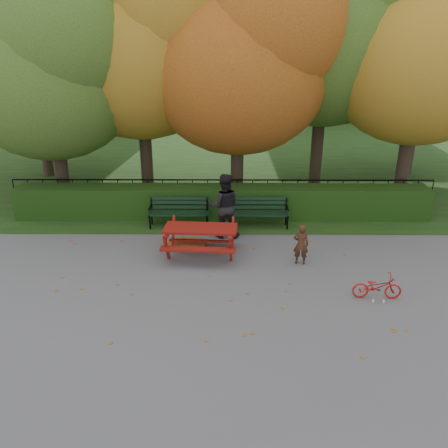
{
  "coord_description": "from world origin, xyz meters",
  "views": [
    {
      "loc": [
        0.14,
        -8.68,
        4.96
      ],
      "look_at": [
        0.08,
        1.32,
        1.0
      ],
      "focal_mm": 35.0,
      "sensor_mm": 36.0,
      "label": 1
    }
  ],
  "objects_px": {
    "tree_c": "(249,56)",
    "adult": "(224,206)",
    "child": "(301,244)",
    "picnic_table": "(201,234)",
    "tree_b": "(148,37)",
    "tree_a": "(54,67)",
    "bicycle": "(377,287)",
    "tree_g": "(438,40)",
    "bench_right": "(258,210)",
    "tree_e": "(435,47)",
    "tree_f": "(34,31)",
    "bench_left": "(179,210)",
    "tree_d": "(340,18)"
  },
  "relations": [
    {
      "from": "child",
      "to": "tree_c",
      "type": "bearing_deg",
      "value": -67.06
    },
    {
      "from": "tree_c",
      "to": "tree_g",
      "type": "bearing_deg",
      "value": 26.87
    },
    {
      "from": "tree_g",
      "to": "tree_c",
      "type": "bearing_deg",
      "value": -153.13
    },
    {
      "from": "bench_right",
      "to": "adult",
      "type": "distance_m",
      "value": 1.37
    },
    {
      "from": "child",
      "to": "bench_right",
      "type": "bearing_deg",
      "value": -61.28
    },
    {
      "from": "tree_b",
      "to": "tree_g",
      "type": "bearing_deg",
      "value": 15.63
    },
    {
      "from": "tree_g",
      "to": "bench_right",
      "type": "relative_size",
      "value": 4.75
    },
    {
      "from": "tree_a",
      "to": "tree_e",
      "type": "xyz_separation_m",
      "value": [
        11.71,
        0.19,
        0.56
      ]
    },
    {
      "from": "tree_b",
      "to": "bicycle",
      "type": "height_order",
      "value": "tree_b"
    },
    {
      "from": "tree_c",
      "to": "tree_g",
      "type": "xyz_separation_m",
      "value": [
        7.5,
        3.8,
        0.55
      ]
    },
    {
      "from": "tree_e",
      "to": "adult",
      "type": "relative_size",
      "value": 4.41
    },
    {
      "from": "tree_g",
      "to": "bicycle",
      "type": "bearing_deg",
      "value": -115.89
    },
    {
      "from": "tree_e",
      "to": "tree_f",
      "type": "bearing_deg",
      "value": 165.75
    },
    {
      "from": "tree_b",
      "to": "tree_g",
      "type": "xyz_separation_m",
      "value": [
        10.78,
        3.02,
        -0.03
      ]
    },
    {
      "from": "tree_g",
      "to": "bench_left",
      "type": "relative_size",
      "value": 4.75
    },
    {
      "from": "bench_left",
      "to": "bicycle",
      "type": "relative_size",
      "value": 1.73
    },
    {
      "from": "tree_c",
      "to": "bicycle",
      "type": "relative_size",
      "value": 7.69
    },
    {
      "from": "tree_b",
      "to": "tree_a",
      "type": "bearing_deg",
      "value": -156.95
    },
    {
      "from": "child",
      "to": "picnic_table",
      "type": "bearing_deg",
      "value": -0.67
    },
    {
      "from": "tree_g",
      "to": "picnic_table",
      "type": "xyz_separation_m",
      "value": [
        -8.86,
        -8.14,
        -4.76
      ]
    },
    {
      "from": "bench_right",
      "to": "bicycle",
      "type": "distance_m",
      "value": 4.76
    },
    {
      "from": "picnic_table",
      "to": "adult",
      "type": "relative_size",
      "value": 1.05
    },
    {
      "from": "tree_g",
      "to": "bicycle",
      "type": "relative_size",
      "value": 8.22
    },
    {
      "from": "tree_a",
      "to": "bench_right",
      "type": "xyz_separation_m",
      "value": [
        6.29,
        -1.88,
        -4.0
      ]
    },
    {
      "from": "tree_c",
      "to": "adult",
      "type": "relative_size",
      "value": 4.33
    },
    {
      "from": "tree_e",
      "to": "bench_left",
      "type": "xyz_separation_m",
      "value": [
        -7.82,
        -2.07,
        -4.56
      ]
    },
    {
      "from": "tree_a",
      "to": "child",
      "type": "height_order",
      "value": "tree_a"
    },
    {
      "from": "tree_g",
      "to": "picnic_table",
      "type": "bearing_deg",
      "value": -137.43
    },
    {
      "from": "tree_e",
      "to": "tree_b",
      "type": "bearing_deg",
      "value": 173.79
    },
    {
      "from": "tree_c",
      "to": "tree_d",
      "type": "bearing_deg",
      "value": 22.61
    },
    {
      "from": "bench_left",
      "to": "adult",
      "type": "bearing_deg",
      "value": -30.29
    },
    {
      "from": "bench_left",
      "to": "picnic_table",
      "type": "distance_m",
      "value": 2.22
    },
    {
      "from": "tree_d",
      "to": "tree_f",
      "type": "bearing_deg",
      "value": 169.67
    },
    {
      "from": "adult",
      "to": "child",
      "type": "bearing_deg",
      "value": 138.65
    },
    {
      "from": "bench_left",
      "to": "bicycle",
      "type": "xyz_separation_m",
      "value": [
        4.67,
        -4.18,
        -0.25
      ]
    },
    {
      "from": "tree_f",
      "to": "bicycle",
      "type": "height_order",
      "value": "tree_f"
    },
    {
      "from": "tree_b",
      "to": "tree_c",
      "type": "distance_m",
      "value": 3.42
    },
    {
      "from": "tree_a",
      "to": "picnic_table",
      "type": "distance_m",
      "value": 7.25
    },
    {
      "from": "child",
      "to": "tree_g",
      "type": "bearing_deg",
      "value": -117.05
    },
    {
      "from": "tree_a",
      "to": "bicycle",
      "type": "distance_m",
      "value": 11.31
    },
    {
      "from": "bench_right",
      "to": "bench_left",
      "type": "bearing_deg",
      "value": 180.0
    },
    {
      "from": "tree_c",
      "to": "child",
      "type": "bearing_deg",
      "value": -76.5
    },
    {
      "from": "bench_right",
      "to": "tree_b",
      "type": "bearing_deg",
      "value": 139.33
    },
    {
      "from": "tree_f",
      "to": "tree_a",
      "type": "bearing_deg",
      "value": -62.02
    },
    {
      "from": "picnic_table",
      "to": "bicycle",
      "type": "xyz_separation_m",
      "value": [
        3.89,
        -2.1,
        -0.34
      ]
    },
    {
      "from": "tree_e",
      "to": "adult",
      "type": "xyz_separation_m",
      "value": [
        -6.45,
        -2.87,
        -4.16
      ]
    },
    {
      "from": "bench_left",
      "to": "tree_b",
      "type": "bearing_deg",
      "value": 110.58
    },
    {
      "from": "tree_c",
      "to": "tree_f",
      "type": "xyz_separation_m",
      "value": [
        -7.97,
        3.28,
        0.87
      ]
    },
    {
      "from": "bench_left",
      "to": "tree_g",
      "type": "bearing_deg",
      "value": 32.17
    },
    {
      "from": "picnic_table",
      "to": "bicycle",
      "type": "relative_size",
      "value": 1.87
    }
  ]
}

